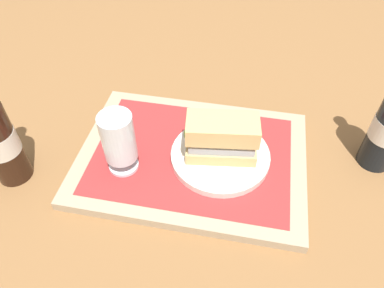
{
  "coord_description": "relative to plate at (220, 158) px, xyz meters",
  "views": [
    {
      "loc": [
        -0.09,
        0.47,
        0.55
      ],
      "look_at": [
        0.0,
        0.0,
        0.05
      ],
      "focal_mm": 34.14,
      "sensor_mm": 36.0,
      "label": 1
    }
  ],
  "objects": [
    {
      "name": "placemat",
      "position": [
        0.06,
        -0.0,
        -0.01
      ],
      "size": [
        0.38,
        0.27,
        0.0
      ],
      "primitive_type": "cube",
      "color": "#9E2D2D",
      "rests_on": "tray"
    },
    {
      "name": "plate",
      "position": [
        0.0,
        0.0,
        0.0
      ],
      "size": [
        0.19,
        0.19,
        0.01
      ],
      "primitive_type": "cylinder",
      "color": "silver",
      "rests_on": "placemat"
    },
    {
      "name": "sandwich",
      "position": [
        0.0,
        0.0,
        0.05
      ],
      "size": [
        0.14,
        0.08,
        0.08
      ],
      "rotation": [
        0.0,
        0.0,
        0.14
      ],
      "color": "tan",
      "rests_on": "plate"
    },
    {
      "name": "beer_glass",
      "position": [
        0.18,
        0.05,
        0.06
      ],
      "size": [
        0.06,
        0.06,
        0.12
      ],
      "color": "silver",
      "rests_on": "placemat"
    },
    {
      "name": "tray",
      "position": [
        0.06,
        -0.0,
        -0.02
      ],
      "size": [
        0.44,
        0.32,
        0.02
      ],
      "primitive_type": "cube",
      "color": "tan",
      "rests_on": "ground_plane"
    },
    {
      "name": "ground_plane",
      "position": [
        0.06,
        -0.0,
        -0.03
      ],
      "size": [
        3.0,
        3.0,
        0.0
      ],
      "primitive_type": "plane",
      "color": "olive"
    }
  ]
}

